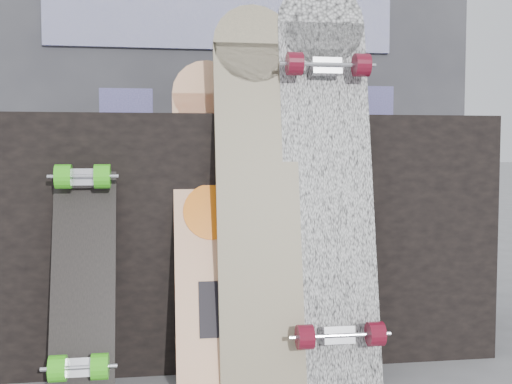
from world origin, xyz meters
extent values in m
cube|color=black|center=(0.00, 0.50, 0.40)|extent=(1.60, 0.60, 0.80)
cube|color=#333338|center=(0.00, 1.35, 1.10)|extent=(2.40, 0.20, 2.20)
cube|color=#0F1159|center=(0.00, 1.24, 1.30)|extent=(1.60, 0.02, 0.30)
cube|color=navy|center=(-0.40, 0.57, 0.85)|extent=(0.18, 0.12, 0.10)
cube|color=navy|center=(0.48, 0.58, 0.86)|extent=(0.14, 0.14, 0.12)
cube|color=#D1B78C|center=(0.08, 0.62, 0.83)|extent=(0.22, 0.10, 0.06)
cube|color=beige|center=(-0.14, 0.16, 0.43)|extent=(0.23, 0.28, 0.87)
cylinder|color=beige|center=(-0.14, 0.30, 0.86)|extent=(0.23, 0.08, 0.22)
cylinder|color=orange|center=(-0.14, 0.18, 0.50)|extent=(0.17, 0.05, 0.17)
cube|color=black|center=(-0.14, 0.09, 0.23)|extent=(0.09, 0.05, 0.16)
cube|color=beige|center=(-0.01, 0.12, 0.51)|extent=(0.25, 0.22, 1.02)
cylinder|color=beige|center=(-0.01, 0.23, 1.01)|extent=(0.25, 0.07, 0.25)
cube|color=white|center=(0.21, 0.13, 0.54)|extent=(0.28, 0.23, 1.09)
cylinder|color=white|center=(0.21, 0.24, 1.08)|extent=(0.28, 0.07, 0.27)
cube|color=silver|center=(0.21, 0.01, 0.16)|extent=(0.09, 0.04, 0.05)
cylinder|color=maroon|center=(0.11, -0.01, 0.16)|extent=(0.04, 0.07, 0.07)
cylinder|color=maroon|center=(0.31, -0.01, 0.16)|extent=(0.05, 0.07, 0.07)
cube|color=silver|center=(0.21, 0.16, 0.94)|extent=(0.09, 0.04, 0.05)
cylinder|color=maroon|center=(0.11, 0.15, 0.95)|extent=(0.04, 0.07, 0.07)
cylinder|color=maroon|center=(0.31, 0.15, 0.95)|extent=(0.05, 0.07, 0.07)
cube|color=black|center=(-0.51, 0.11, 0.35)|extent=(0.18, 0.25, 0.70)
cylinder|color=black|center=(-0.51, 0.23, 0.69)|extent=(0.18, 0.07, 0.17)
cube|color=silver|center=(-0.51, -0.01, 0.11)|extent=(0.09, 0.04, 0.06)
cylinder|color=#3FCC1C|center=(-0.56, -0.03, 0.12)|extent=(0.04, 0.07, 0.07)
cylinder|color=#3FCC1C|center=(-0.46, -0.03, 0.12)|extent=(0.05, 0.07, 0.07)
cube|color=silver|center=(-0.51, 0.16, 0.61)|extent=(0.09, 0.04, 0.06)
cylinder|color=#3FCC1C|center=(-0.56, 0.14, 0.61)|extent=(0.04, 0.07, 0.07)
cylinder|color=#3FCC1C|center=(-0.46, 0.14, 0.61)|extent=(0.05, 0.07, 0.07)
camera|label=1|loc=(-0.30, -1.74, 0.69)|focal=45.00mm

